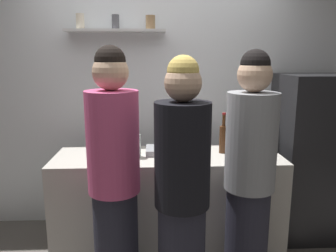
# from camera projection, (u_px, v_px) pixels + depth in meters

# --- Properties ---
(back_wall_assembly) EXTENTS (4.80, 0.32, 2.60)m
(back_wall_assembly) POSITION_uv_depth(u_px,v_px,m) (156.00, 97.00, 3.38)
(back_wall_assembly) COLOR white
(back_wall_assembly) RESTS_ON ground
(refrigerator) EXTENTS (0.67, 0.64, 1.55)m
(refrigerator) POSITION_uv_depth(u_px,v_px,m) (313.00, 157.00, 3.17)
(refrigerator) COLOR black
(refrigerator) RESTS_ON ground
(counter) EXTENTS (1.89, 0.61, 0.90)m
(counter) POSITION_uv_depth(u_px,v_px,m) (168.00, 205.00, 2.88)
(counter) COLOR #B7B2A8
(counter) RESTS_ON ground
(baking_pan) EXTENTS (0.34, 0.24, 0.05)m
(baking_pan) POSITION_uv_depth(u_px,v_px,m) (166.00, 150.00, 2.84)
(baking_pan) COLOR gray
(baking_pan) RESTS_ON counter
(utensil_holder) EXTENTS (0.10, 0.10, 0.21)m
(utensil_holder) POSITION_uv_depth(u_px,v_px,m) (104.00, 151.00, 2.66)
(utensil_holder) COLOR #B2B2B7
(utensil_holder) RESTS_ON counter
(wine_bottle_amber_glass) EXTENTS (0.07, 0.07, 0.35)m
(wine_bottle_amber_glass) POSITION_uv_depth(u_px,v_px,m) (223.00, 138.00, 2.83)
(wine_bottle_amber_glass) COLOR #472814
(wine_bottle_amber_glass) RESTS_ON counter
(wine_bottle_green_glass) EXTENTS (0.07, 0.07, 0.32)m
(wine_bottle_green_glass) POSITION_uv_depth(u_px,v_px,m) (110.00, 136.00, 2.94)
(wine_bottle_green_glass) COLOR #19471E
(wine_bottle_green_glass) RESTS_ON counter
(wine_bottle_dark_glass) EXTENTS (0.08, 0.08, 0.32)m
(wine_bottle_dark_glass) POSITION_uv_depth(u_px,v_px,m) (264.00, 138.00, 2.89)
(wine_bottle_dark_glass) COLOR black
(wine_bottle_dark_glass) RESTS_ON counter
(wine_bottle_pale_glass) EXTENTS (0.06, 0.06, 0.33)m
(wine_bottle_pale_glass) POSITION_uv_depth(u_px,v_px,m) (239.00, 133.00, 3.02)
(wine_bottle_pale_glass) COLOR #B2BFB2
(wine_bottle_pale_glass) RESTS_ON counter
(water_bottle_plastic) EXTENTS (0.08, 0.08, 0.24)m
(water_bottle_plastic) POSITION_uv_depth(u_px,v_px,m) (136.00, 145.00, 2.71)
(water_bottle_plastic) COLOR silver
(water_bottle_plastic) RESTS_ON counter
(person_pink_top) EXTENTS (0.34, 0.34, 1.78)m
(person_pink_top) POSITION_uv_depth(u_px,v_px,m) (114.00, 183.00, 2.20)
(person_pink_top) COLOR #262633
(person_pink_top) RESTS_ON ground
(person_blonde) EXTENTS (0.34, 0.34, 1.72)m
(person_blonde) POSITION_uv_depth(u_px,v_px,m) (182.00, 198.00, 2.05)
(person_blonde) COLOR #262633
(person_blonde) RESTS_ON ground
(person_grey_hoodie) EXTENTS (0.34, 0.34, 1.76)m
(person_grey_hoodie) POSITION_uv_depth(u_px,v_px,m) (249.00, 181.00, 2.27)
(person_grey_hoodie) COLOR #262633
(person_grey_hoodie) RESTS_ON ground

